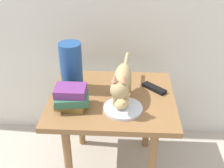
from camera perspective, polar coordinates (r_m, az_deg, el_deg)
ground_plane at (r=1.94m, az=0.00°, el=-16.20°), size 6.00×6.00×0.00m
side_table at (r=1.64m, az=0.00°, el=-4.90°), size 0.69×0.60×0.55m
plate at (r=1.48m, az=2.21°, el=-4.84°), size 0.20×0.20×0.01m
bread_roll at (r=1.46m, az=1.91°, el=-3.98°), size 0.10×0.10×0.05m
cat at (r=1.48m, az=2.00°, el=0.76°), size 0.11×0.48×0.23m
book_stack at (r=1.49m, az=-8.08°, el=-2.66°), size 0.19×0.15×0.12m
green_vase at (r=1.61m, az=-8.09°, el=3.34°), size 0.12×0.12×0.28m
tv_remote at (r=1.66m, az=8.38°, el=-0.83°), size 0.14×0.14×0.02m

